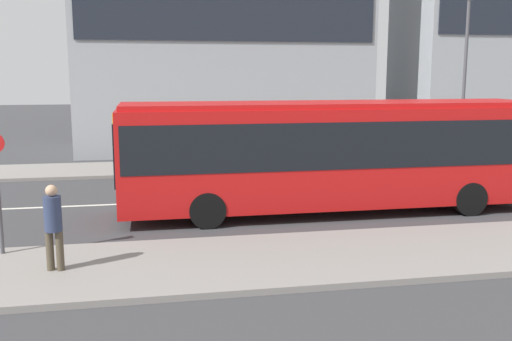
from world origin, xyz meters
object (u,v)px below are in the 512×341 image
(pedestrian_near_stop, at_px, (53,222))
(street_lamp, at_px, (465,61))
(city_bus, at_px, (331,149))
(parked_car_0, at_px, (488,156))

(pedestrian_near_stop, distance_m, street_lamp, 19.21)
(city_bus, height_order, parked_car_0, city_bus)
(pedestrian_near_stop, xyz_separation_m, street_lamp, (15.23, 11.20, 3.39))
(parked_car_0, relative_size, pedestrian_near_stop, 2.29)
(pedestrian_near_stop, bearing_deg, street_lamp, -131.11)
(parked_car_0, relative_size, street_lamp, 0.55)
(parked_car_0, xyz_separation_m, street_lamp, (-0.21, 1.74, 3.84))
(parked_car_0, bearing_deg, city_bus, -147.88)
(parked_car_0, bearing_deg, pedestrian_near_stop, -148.51)
(parked_car_0, height_order, pedestrian_near_stop, pedestrian_near_stop)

